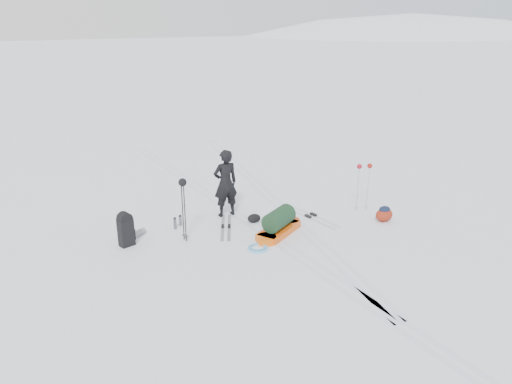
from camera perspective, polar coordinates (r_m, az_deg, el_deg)
ground at (r=12.68m, az=-0.21°, el=-3.93°), size 200.00×200.00×0.00m
snow_hill_backdrop at (r=137.89m, az=7.65°, el=-12.91°), size 359.50×192.00×162.45m
ski_tracks at (r=13.65m, az=0.43°, el=-2.12°), size 3.38×17.97×0.01m
skier at (r=13.05m, az=-3.51°, el=1.01°), size 0.66×0.43×1.81m
pulk_sled at (r=12.18m, az=2.62°, el=-3.71°), size 1.68×1.28×0.64m
expedition_rucksack at (r=11.94m, az=-14.50°, el=-4.14°), size 0.77×0.74×0.83m
ski_poles_black at (r=11.56m, az=-8.37°, el=0.23°), size 0.19×0.23×1.55m
ski_poles_silver at (r=13.59m, az=12.26°, el=2.30°), size 0.42×0.21×1.34m
touring_skis_grey at (r=12.62m, az=-3.46°, el=-4.01°), size 0.89×1.58×0.06m
touring_skis_white at (r=13.31m, az=6.27°, el=-2.77°), size 0.67×2.02×0.07m
rope_coil at (r=11.50m, az=0.21°, el=-6.38°), size 0.53×0.53×0.06m
small_daypack at (r=13.33m, az=14.44°, el=-2.44°), size 0.50×0.38×0.41m
thermos_pair at (r=12.71m, az=-8.95°, el=-3.40°), size 0.27×0.23×0.31m
stuff_sack at (r=12.88m, az=-0.22°, el=-3.01°), size 0.39×0.31×0.22m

